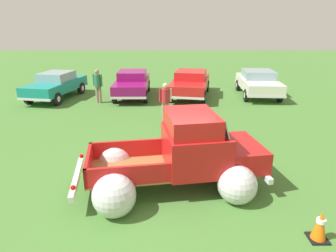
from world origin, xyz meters
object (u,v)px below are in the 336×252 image
at_px(vintage_pickup_truck, 184,158).
at_px(show_car_0, 56,84).
at_px(show_car_1, 132,83).
at_px(show_car_2, 190,83).
at_px(lane_cone_0, 320,226).
at_px(show_car_3, 258,82).
at_px(spectator_0, 165,100).
at_px(spectator_1, 98,84).

relative_size(vintage_pickup_truck, show_car_0, 1.08).
distance_m(show_car_0, show_car_1, 4.17).
bearing_deg(show_car_0, vintage_pickup_truck, 45.73).
bearing_deg(show_car_0, show_car_2, 104.25).
bearing_deg(vintage_pickup_truck, show_car_1, 94.57).
xyz_separation_m(show_car_0, show_car_1, (4.15, 0.39, 0.00)).
bearing_deg(lane_cone_0, show_car_0, 128.08).
xyz_separation_m(show_car_0, show_car_3, (11.31, 0.52, 0.01)).
bearing_deg(show_car_0, lane_cone_0, 49.13).
height_order(vintage_pickup_truck, show_car_0, vintage_pickup_truck).
bearing_deg(show_car_0, show_car_3, 103.68).
relative_size(show_car_0, lane_cone_0, 7.10).
bearing_deg(spectator_0, vintage_pickup_truck, -5.28).
relative_size(spectator_0, lane_cone_0, 2.60).
height_order(show_car_2, lane_cone_0, show_car_2).
height_order(vintage_pickup_truck, spectator_0, vintage_pickup_truck).
height_order(vintage_pickup_truck, spectator_1, vintage_pickup_truck).
height_order(vintage_pickup_truck, show_car_1, vintage_pickup_truck).
bearing_deg(show_car_3, show_car_0, -82.67).
bearing_deg(show_car_3, vintage_pickup_truck, -21.62).
bearing_deg(lane_cone_0, spectator_0, 111.79).
distance_m(show_car_3, lane_cone_0, 12.14).
relative_size(spectator_1, lane_cone_0, 2.77).
xyz_separation_m(show_car_3, lane_cone_0, (-2.41, -11.89, -0.47)).
xyz_separation_m(show_car_1, spectator_0, (1.85, -4.48, 0.15)).
distance_m(show_car_2, spectator_1, 5.12).
bearing_deg(show_car_3, show_car_1, -84.26).
distance_m(show_car_2, show_car_3, 3.88).
xyz_separation_m(vintage_pickup_truck, lane_cone_0, (2.46, -2.05, -0.45)).
xyz_separation_m(show_car_2, lane_cone_0, (1.47, -11.78, -0.48)).
height_order(show_car_2, spectator_1, spectator_1).
bearing_deg(vintage_pickup_truck, spectator_1, 106.56).
height_order(show_car_0, show_car_3, same).
relative_size(show_car_0, spectator_1, 2.56).
xyz_separation_m(spectator_1, lane_cone_0, (6.38, -10.34, -0.69)).
distance_m(vintage_pickup_truck, show_car_1, 9.98).
height_order(show_car_0, show_car_2, same).
distance_m(show_car_0, spectator_0, 7.26).
bearing_deg(lane_cone_0, show_car_2, 97.11).
bearing_deg(show_car_1, lane_cone_0, 21.85).
xyz_separation_m(vintage_pickup_truck, show_car_1, (-2.30, 9.71, 0.02)).
xyz_separation_m(vintage_pickup_truck, show_car_0, (-6.45, 9.32, 0.02)).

